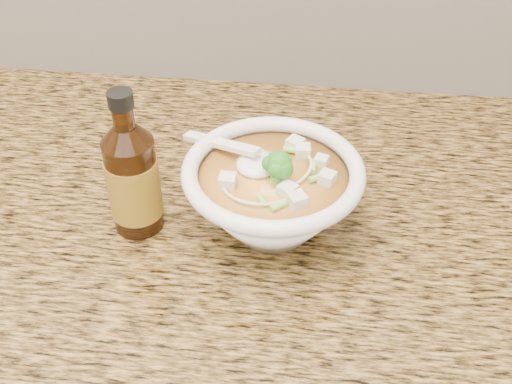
# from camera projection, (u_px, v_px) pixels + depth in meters

# --- Properties ---
(counter_slab) EXTENTS (4.00, 0.68, 0.04)m
(counter_slab) POSITION_uv_depth(u_px,v_px,m) (43.00, 200.00, 0.86)
(counter_slab) COLOR olive
(counter_slab) RESTS_ON cabinet
(soup_bowl) EXTENTS (0.23, 0.21, 0.12)m
(soup_bowl) POSITION_uv_depth(u_px,v_px,m) (272.00, 196.00, 0.76)
(soup_bowl) COLOR white
(soup_bowl) RESTS_ON counter_slab
(hot_sauce_bottle) EXTENTS (0.07, 0.07, 0.19)m
(hot_sauce_bottle) POSITION_uv_depth(u_px,v_px,m) (133.00, 179.00, 0.75)
(hot_sauce_bottle) COLOR #3D1E08
(hot_sauce_bottle) RESTS_ON counter_slab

